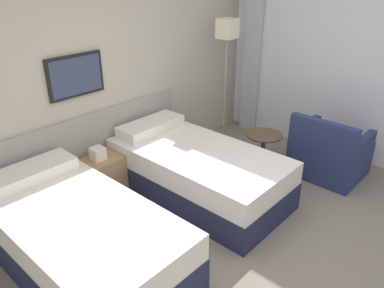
{
  "coord_description": "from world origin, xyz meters",
  "views": [
    {
      "loc": [
        -2.38,
        -1.44,
        2.41
      ],
      "look_at": [
        0.23,
        0.91,
        0.71
      ],
      "focal_mm": 35.0,
      "sensor_mm": 36.0,
      "label": 1
    }
  ],
  "objects_px": {
    "nightstand": "(101,177)",
    "side_table": "(263,145)",
    "bed_near_window": "(197,171)",
    "floor_lamp": "(227,41)",
    "bed_near_door": "(80,237)",
    "armchair": "(329,155)"
  },
  "relations": [
    {
      "from": "side_table",
      "to": "bed_near_door",
      "type": "bearing_deg",
      "value": 174.58
    },
    {
      "from": "bed_near_door",
      "to": "floor_lamp",
      "type": "relative_size",
      "value": 1.13
    },
    {
      "from": "bed_near_door",
      "to": "armchair",
      "type": "relative_size",
      "value": 2.48
    },
    {
      "from": "bed_near_door",
      "to": "bed_near_window",
      "type": "relative_size",
      "value": 1.0
    },
    {
      "from": "armchair",
      "to": "bed_near_window",
      "type": "bearing_deg",
      "value": 57.5
    },
    {
      "from": "floor_lamp",
      "to": "side_table",
      "type": "relative_size",
      "value": 3.63
    },
    {
      "from": "bed_near_window",
      "to": "nightstand",
      "type": "distance_m",
      "value": 1.09
    },
    {
      "from": "nightstand",
      "to": "side_table",
      "type": "distance_m",
      "value": 2.04
    },
    {
      "from": "nightstand",
      "to": "floor_lamp",
      "type": "distance_m",
      "value": 2.44
    },
    {
      "from": "bed_near_door",
      "to": "side_table",
      "type": "xyz_separation_m",
      "value": [
        2.53,
        -0.24,
        0.05
      ]
    },
    {
      "from": "bed_near_window",
      "to": "floor_lamp",
      "type": "xyz_separation_m",
      "value": [
        1.33,
        0.65,
        1.19
      ]
    },
    {
      "from": "bed_near_door",
      "to": "side_table",
      "type": "height_order",
      "value": "bed_near_door"
    },
    {
      "from": "bed_near_door",
      "to": "side_table",
      "type": "distance_m",
      "value": 2.54
    },
    {
      "from": "bed_near_window",
      "to": "floor_lamp",
      "type": "distance_m",
      "value": 1.9
    },
    {
      "from": "bed_near_door",
      "to": "nightstand",
      "type": "bearing_deg",
      "value": 45.31
    },
    {
      "from": "nightstand",
      "to": "armchair",
      "type": "distance_m",
      "value": 2.77
    },
    {
      "from": "nightstand",
      "to": "side_table",
      "type": "relative_size",
      "value": 1.25
    },
    {
      "from": "bed_near_window",
      "to": "armchair",
      "type": "distance_m",
      "value": 1.7
    },
    {
      "from": "bed_near_door",
      "to": "floor_lamp",
      "type": "xyz_separation_m",
      "value": [
        2.86,
        0.65,
        1.19
      ]
    },
    {
      "from": "bed_near_door",
      "to": "bed_near_window",
      "type": "distance_m",
      "value": 1.53
    },
    {
      "from": "nightstand",
      "to": "bed_near_door",
      "type": "bearing_deg",
      "value": -134.69
    },
    {
      "from": "floor_lamp",
      "to": "side_table",
      "type": "height_order",
      "value": "floor_lamp"
    }
  ]
}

